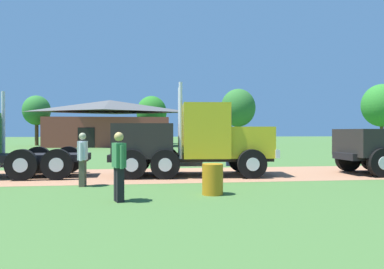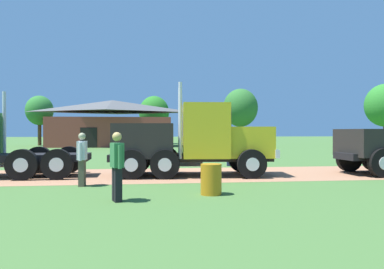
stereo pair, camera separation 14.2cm
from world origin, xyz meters
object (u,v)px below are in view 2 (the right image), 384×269
at_px(shed_building, 112,124).
at_px(truck_foreground_white, 192,141).
at_px(visitor_by_barrel, 117,163).
at_px(visitor_far_side, 230,147).
at_px(steel_barrel, 211,179).
at_px(visitor_walking_mid, 82,157).

bearing_deg(shed_building, truck_foreground_white, -78.31).
xyz_separation_m(visitor_by_barrel, visitor_far_side, (5.04, 8.93, 0.01)).
bearing_deg(steel_barrel, visitor_far_side, 73.43).
bearing_deg(visitor_by_barrel, shed_building, 95.76).
distance_m(truck_foreground_white, shed_building, 29.98).
height_order(visitor_far_side, shed_building, shed_building).
xyz_separation_m(visitor_by_barrel, shed_building, (-3.48, 34.54, 1.69)).
bearing_deg(steel_barrel, truck_foreground_white, 90.08).
height_order(visitor_walking_mid, shed_building, shed_building).
height_order(visitor_walking_mid, visitor_by_barrel, visitor_by_barrel).
xyz_separation_m(visitor_far_side, steel_barrel, (-2.45, -8.23, -0.56)).
height_order(visitor_walking_mid, steel_barrel, visitor_walking_mid).
bearing_deg(visitor_far_side, visitor_walking_mid, -136.13).
xyz_separation_m(visitor_walking_mid, shed_building, (-2.11, 31.77, 1.72)).
bearing_deg(steel_barrel, shed_building, 100.18).
xyz_separation_m(visitor_far_side, shed_building, (-8.52, 25.61, 1.67)).
bearing_deg(truck_foreground_white, visitor_walking_mid, -148.39).
bearing_deg(visitor_by_barrel, truck_foreground_white, 63.58).
xyz_separation_m(truck_foreground_white, steel_barrel, (0.01, -4.50, -0.97)).
bearing_deg(shed_building, visitor_far_side, -71.59).
bearing_deg(visitor_walking_mid, visitor_far_side, 43.87).
relative_size(truck_foreground_white, shed_building, 0.46).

